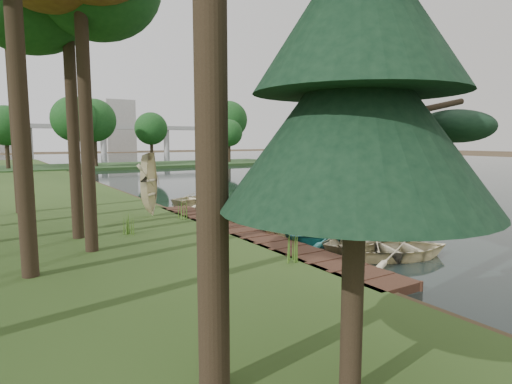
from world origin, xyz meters
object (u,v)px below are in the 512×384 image
boardwalk (245,235)px  rowboat_1 (362,238)px  rowboat_2 (334,232)px  pine_tree (359,61)px  stored_rowboat (151,210)px  rowboat_0 (396,247)px

boardwalk → rowboat_1: size_ratio=4.22×
rowboat_2 → pine_tree: pine_tree is taller
boardwalk → rowboat_1: 4.79m
rowboat_2 → stored_rowboat: size_ratio=1.23×
rowboat_1 → pine_tree: bearing=114.9°
rowboat_0 → boardwalk: bearing=49.6°
rowboat_2 → rowboat_0: bearing=-155.3°
rowboat_0 → pine_tree: 10.23m
rowboat_0 → rowboat_2: 2.93m
rowboat_1 → pine_tree: size_ratio=0.48×
rowboat_1 → pine_tree: (-7.41, -6.87, 4.71)m
rowboat_1 → stored_rowboat: stored_rowboat is taller
boardwalk → rowboat_0: rowboat_0 is taller
rowboat_1 → rowboat_2: rowboat_2 is taller
rowboat_0 → rowboat_1: rowboat_0 is taller
pine_tree → rowboat_1: bearing=42.8°
rowboat_1 → rowboat_2: size_ratio=0.97×
boardwalk → rowboat_1: (2.82, -3.86, 0.29)m
stored_rowboat → pine_tree: size_ratio=0.40×
rowboat_0 → pine_tree: size_ratio=0.48×
rowboat_2 → stored_rowboat: 9.43m
pine_tree → boardwalk: bearing=66.9°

